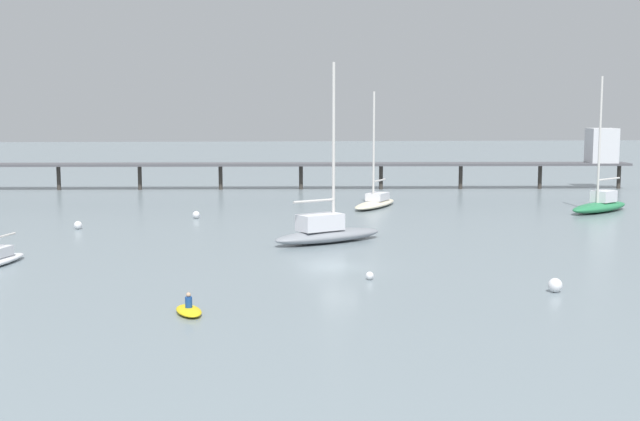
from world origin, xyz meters
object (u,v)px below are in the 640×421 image
dinghy_yellow (189,310)px  pier (403,158)px  sailboat_gray (327,231)px  sailboat_cream (375,201)px  mooring_buoy_outer (78,225)px  mooring_buoy_mid (196,215)px  mooring_buoy_near (555,285)px  sailboat_green (600,204)px  mooring_buoy_inner (370,276)px

dinghy_yellow → pier: bearing=71.2°
pier → sailboat_gray: (-13.16, -42.13, -2.99)m
sailboat_cream → mooring_buoy_outer: 31.32m
sailboat_cream → mooring_buoy_mid: (-18.20, -7.78, -0.33)m
sailboat_gray → dinghy_yellow: (-8.88, -22.53, -0.72)m
sailboat_gray → mooring_buoy_near: (11.70, -18.78, -0.52)m
sailboat_cream → mooring_buoy_near: bearing=-83.5°
sailboat_green → mooring_buoy_inner: bearing=-130.8°
sailboat_gray → mooring_buoy_near: 22.13m
dinghy_yellow → mooring_buoy_mid: (-2.35, 37.69, 0.14)m
mooring_buoy_inner → sailboat_gray: bearing=96.0°
mooring_buoy_inner → mooring_buoy_mid: (-12.76, 29.68, 0.10)m
sailboat_gray → mooring_buoy_mid: bearing=126.5°
mooring_buoy_mid → mooring_buoy_near: bearing=-56.0°
pier → dinghy_yellow: size_ratio=28.82×
dinghy_yellow → mooring_buoy_inner: dinghy_yellow is taller
mooring_buoy_outer → mooring_buoy_near: bearing=-40.1°
mooring_buoy_near → sailboat_cream: bearing=96.5°
dinghy_yellow → mooring_buoy_inner: bearing=37.6°
sailboat_green → dinghy_yellow: sailboat_green is taller
mooring_buoy_outer → mooring_buoy_near: mooring_buoy_near is taller
mooring_buoy_inner → dinghy_yellow: bearing=-142.4°
pier → mooring_buoy_outer: 47.86m
dinghy_yellow → mooring_buoy_outer: size_ratio=4.14×
pier → mooring_buoy_mid: pier is taller
sailboat_cream → dinghy_yellow: sailboat_cream is taller
mooring_buoy_outer → pier: bearing=44.4°
dinghy_yellow → mooring_buoy_near: dinghy_yellow is taller
mooring_buoy_outer → mooring_buoy_inner: mooring_buoy_outer is taller
sailboat_gray → mooring_buoy_near: bearing=-58.1°
dinghy_yellow → mooring_buoy_near: (20.58, 3.75, 0.20)m
pier → sailboat_green: bearing=-57.4°
pier → sailboat_cream: (-6.19, -19.19, -3.25)m
pier → mooring_buoy_mid: size_ratio=120.59×
sailboat_cream → mooring_buoy_outer: sailboat_cream is taller
dinghy_yellow → mooring_buoy_mid: bearing=93.6°
dinghy_yellow → sailboat_gray: bearing=68.5°
sailboat_green → sailboat_gray: size_ratio=0.97×
sailboat_green → mooring_buoy_near: size_ratio=16.50×
sailboat_cream → mooring_buoy_inner: (-5.44, -37.46, -0.42)m
sailboat_gray → mooring_buoy_outer: bearing=157.4°
sailboat_gray → sailboat_cream: 23.98m
pier → sailboat_cream: sailboat_cream is taller
pier → dinghy_yellow: (-22.03, -64.65, -3.71)m
mooring_buoy_outer → mooring_buoy_inner: (22.46, -23.25, -0.10)m
pier → mooring_buoy_mid: bearing=-132.1°
sailboat_cream → mooring_buoy_mid: sailboat_cream is taller
sailboat_cream → mooring_buoy_mid: 19.79m
pier → mooring_buoy_mid: 36.53m
sailboat_green → mooring_buoy_mid: (-40.24, -2.13, -0.49)m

